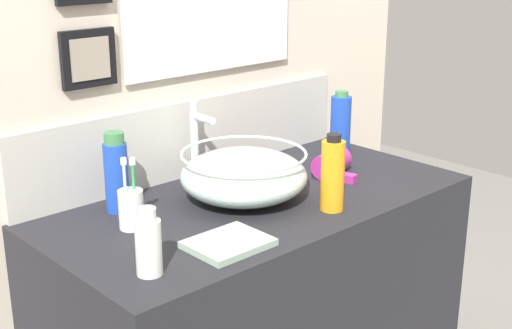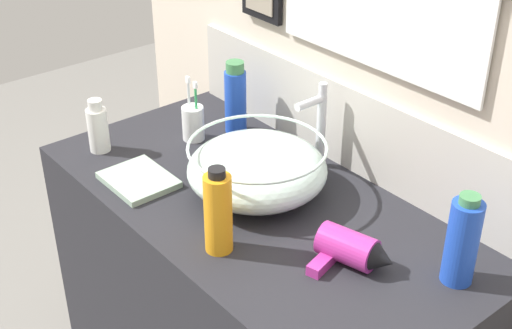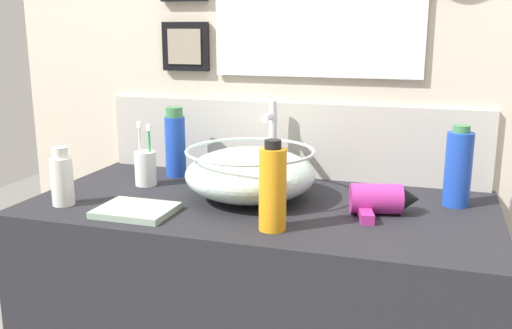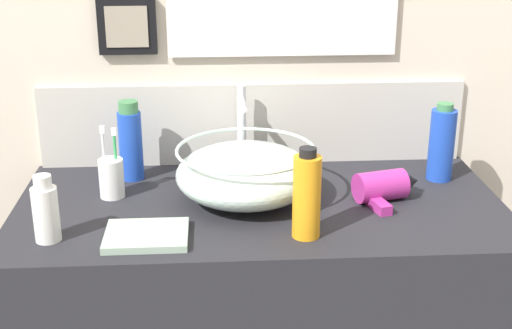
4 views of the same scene
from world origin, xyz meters
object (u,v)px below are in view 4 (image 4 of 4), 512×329
Objects in this scene: toothbrush_cup at (111,177)px; shampoo_bottle at (46,211)px; faucet at (242,124)px; soap_dispenser at (442,144)px; hair_drier at (386,186)px; hand_towel at (147,235)px; lotion_bottle at (131,142)px; spray_bottle at (307,195)px; glass_bowl_sink at (246,173)px.

toothbrush_cup is 0.26m from shampoo_bottle.
faucet is 0.52m from soap_dispenser.
hair_drier is 0.59m from hand_towel.
lotion_bottle is at bearing -172.27° from faucet.
hand_towel is at bearing -79.83° from lotion_bottle.
faucet is 1.15× the size of spray_bottle.
faucet is at bearing 147.07° from hair_drier.
faucet is 0.42m from hair_drier.
glass_bowl_sink is 0.21m from faucet.
faucet is 1.28× the size of toothbrush_cup.
toothbrush_cup is 0.14m from lotion_bottle.
toothbrush_cup is 0.51m from spray_bottle.
glass_bowl_sink is 1.89× the size of hand_towel.
hair_drier is at bearing -143.84° from soap_dispenser.
glass_bowl_sink reaches higher than hand_towel.
glass_bowl_sink is 0.48m from shampoo_bottle.
faucet is 1.30× the size of hand_towel.
soap_dispenser reaches higher than glass_bowl_sink.
faucet is 1.11× the size of lotion_bottle.
spray_bottle is (-0.39, -0.31, -0.00)m from soap_dispenser.
spray_bottle is at bearing -1.59° from shampoo_bottle.
soap_dispenser reaches higher than hair_drier.
lotion_bottle reaches higher than spray_bottle.
shampoo_bottle is (-0.78, -0.17, 0.03)m from hair_drier.
faucet is at bearing 169.54° from soap_dispenser.
hair_drier is (0.34, -0.22, -0.10)m from faucet.
shampoo_bottle is 0.56m from spray_bottle.
faucet is at bearing 41.94° from shampoo_bottle.
glass_bowl_sink is 1.92× the size of hair_drier.
soap_dispenser reaches higher than spray_bottle.
lotion_bottle reaches higher than toothbrush_cup.
hair_drier is 0.22m from soap_dispenser.
toothbrush_cup is at bearing 172.78° from glass_bowl_sink.
faucet reaches higher than glass_bowl_sink.
soap_dispenser is at bearing 38.59° from spray_bottle.
lotion_bottle reaches higher than soap_dispenser.
shampoo_bottle reaches higher than hair_drier.
toothbrush_cup is at bearing 174.79° from hair_drier.
soap_dispenser is at bearing -3.93° from lotion_bottle.
soap_dispenser is at bearing 11.74° from glass_bowl_sink.
toothbrush_cup is 0.89× the size of soap_dispenser.
hand_towel is (-0.57, -0.18, -0.03)m from hair_drier.
soap_dispenser is 1.14× the size of hand_towel.
lotion_bottle reaches higher than hand_towel.
hand_towel is at bearing -138.57° from glass_bowl_sink.
toothbrush_cup is at bearing -107.30° from lotion_bottle.
soap_dispenser is (0.51, -0.09, -0.03)m from faucet.
spray_bottle reaches higher than toothbrush_cup.
shampoo_bottle is at bearing -115.01° from toothbrush_cup.
spray_bottle is (0.45, -0.25, 0.04)m from toothbrush_cup.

